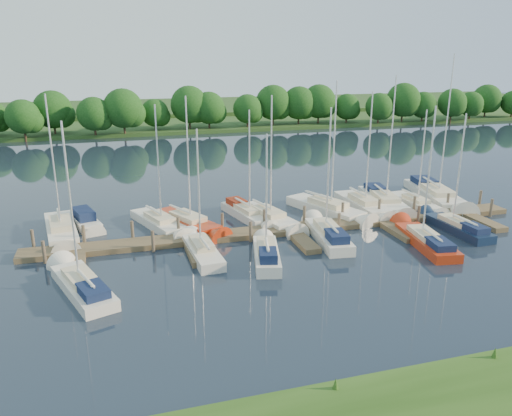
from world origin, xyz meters
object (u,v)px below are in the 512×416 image
object	(u,v)px
sailboat_n_5	(269,219)
sailboat_s_2	(266,255)
dock	(293,232)
motorboat	(85,222)
sailboat_n_0	(62,232)

from	to	relation	value
sailboat_n_5	sailboat_s_2	world-z (taller)	sailboat_n_5
dock	sailboat_s_2	world-z (taller)	sailboat_s_2
dock	sailboat_n_5	distance (m)	3.49
sailboat_n_5	motorboat	bearing A→B (deg)	-26.13
motorboat	sailboat_n_5	distance (m)	15.15
dock	sailboat_n_5	xyz separation A→B (m)	(-0.88, 3.38, 0.08)
dock	sailboat_n_0	distance (m)	17.98
sailboat_n_0	sailboat_n_5	bearing A→B (deg)	166.90
sailboat_s_2	dock	bearing A→B (deg)	64.70
sailboat_s_2	sailboat_n_0	bearing A→B (deg)	160.69
sailboat_n_0	motorboat	size ratio (longest dim) A/B	1.95
dock	motorboat	distance (m)	17.03
sailboat_n_5	sailboat_s_2	bearing A→B (deg)	57.45
dock	motorboat	size ratio (longest dim) A/B	6.90
dock	sailboat_n_5	world-z (taller)	sailboat_n_5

